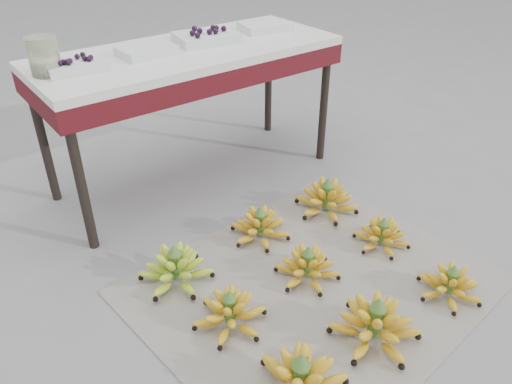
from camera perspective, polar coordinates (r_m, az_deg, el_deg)
ground at (r=1.96m, az=3.77°, el=-10.31°), size 60.00×60.00×0.00m
newspaper_mat at (r=1.96m, az=6.51°, el=-10.57°), size 1.34×1.16×0.01m
bunch_front_left at (r=1.57m, az=5.01°, el=-20.88°), size 0.40×0.40×0.19m
bunch_front_center at (r=1.76m, az=13.45°, el=-14.55°), size 0.37×0.37×0.18m
bunch_front_right at (r=2.00m, az=21.28°, el=-9.86°), size 0.30×0.30×0.14m
bunch_mid_left at (r=1.77m, az=-3.01°, el=-13.62°), size 0.34×0.34×0.16m
bunch_mid_center at (r=1.95m, az=5.89°, el=-8.51°), size 0.29×0.29×0.15m
bunch_mid_right at (r=2.17m, az=14.19°, el=-4.83°), size 0.31×0.31×0.14m
bunch_back_left at (r=1.95m, az=-9.14°, el=-8.66°), size 0.36×0.36×0.17m
bunch_back_center at (r=2.15m, az=0.47°, el=-3.97°), size 0.27×0.27×0.16m
bunch_back_right at (r=2.33m, az=8.08°, el=-0.83°), size 0.36×0.36×0.18m
vendor_table at (r=2.39m, az=-7.61°, el=14.22°), size 1.41×0.56×0.68m
tray_far_left at (r=2.16m, az=-19.88°, el=13.42°), size 0.25×0.19×0.06m
tray_left at (r=2.29m, az=-12.40°, el=15.50°), size 0.24×0.18×0.04m
tray_right at (r=2.44m, az=-5.73°, el=17.20°), size 0.31×0.24×0.07m
tray_far_right at (r=2.64m, az=1.03°, el=18.36°), size 0.26×0.21×0.04m
glass_jar at (r=2.14m, az=-23.08°, el=14.11°), size 0.15×0.15×0.15m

